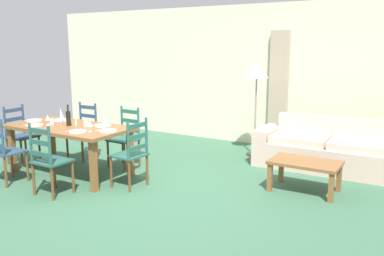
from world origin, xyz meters
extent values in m
cube|color=#366146|center=(0.00, 0.00, -0.01)|extent=(9.60, 9.60, 0.02)
cube|color=beige|center=(0.00, 3.30, 1.35)|extent=(9.60, 0.16, 2.70)
cube|color=tan|center=(0.77, 3.16, 1.10)|extent=(0.35, 0.08, 2.20)
cube|color=brown|center=(-1.33, -0.04, 0.72)|extent=(1.90, 0.96, 0.05)
cube|color=brown|center=(-2.18, -0.42, 0.35)|extent=(0.08, 0.08, 0.70)
cube|color=brown|center=(-0.48, -0.42, 0.35)|extent=(0.08, 0.08, 0.70)
cube|color=brown|center=(-2.18, 0.34, 0.35)|extent=(0.08, 0.08, 0.70)
cube|color=brown|center=(-0.48, 0.34, 0.35)|extent=(0.08, 0.08, 0.70)
cube|color=#2A445A|center=(-1.80, -0.76, 0.45)|extent=(0.43, 0.41, 0.03)
cylinder|color=brown|center=(-1.98, -0.59, 0.22)|extent=(0.04, 0.04, 0.43)
cylinder|color=brown|center=(-1.62, -0.59, 0.22)|extent=(0.04, 0.04, 0.43)
cylinder|color=brown|center=(-1.63, -0.93, 0.22)|extent=(0.04, 0.04, 0.43)
cylinder|color=#2A445A|center=(-1.63, -0.93, 0.71)|extent=(0.04, 0.04, 0.50)
cube|color=#265249|center=(-0.88, -0.76, 0.45)|extent=(0.42, 0.40, 0.03)
cylinder|color=brown|center=(-1.05, -0.59, 0.22)|extent=(0.04, 0.04, 0.43)
cylinder|color=brown|center=(-0.69, -0.59, 0.22)|extent=(0.04, 0.04, 0.43)
cylinder|color=brown|center=(-1.06, -0.93, 0.22)|extent=(0.04, 0.04, 0.43)
cylinder|color=brown|center=(-0.70, -0.93, 0.22)|extent=(0.04, 0.04, 0.43)
cylinder|color=#265249|center=(-1.06, -0.93, 0.71)|extent=(0.04, 0.04, 0.50)
cylinder|color=#265249|center=(-0.70, -0.93, 0.71)|extent=(0.04, 0.04, 0.50)
cube|color=#265249|center=(-0.88, -0.93, 0.58)|extent=(0.38, 0.03, 0.06)
cube|color=#265249|center=(-0.88, -0.93, 0.73)|extent=(0.38, 0.03, 0.06)
cube|color=#265249|center=(-0.88, -0.93, 0.88)|extent=(0.38, 0.03, 0.06)
cube|color=#2D4259|center=(-1.82, 0.67, 0.45)|extent=(0.42, 0.40, 0.03)
cylinder|color=brown|center=(-1.64, 0.50, 0.22)|extent=(0.04, 0.04, 0.43)
cylinder|color=brown|center=(-2.00, 0.50, 0.22)|extent=(0.04, 0.04, 0.43)
cylinder|color=brown|center=(-1.64, 0.84, 0.22)|extent=(0.04, 0.04, 0.43)
cylinder|color=brown|center=(-2.00, 0.84, 0.22)|extent=(0.04, 0.04, 0.43)
cylinder|color=#2D4259|center=(-1.64, 0.84, 0.71)|extent=(0.04, 0.04, 0.50)
cylinder|color=#2D4259|center=(-2.00, 0.84, 0.71)|extent=(0.04, 0.04, 0.50)
cube|color=#2D4259|center=(-1.82, 0.84, 0.58)|extent=(0.38, 0.03, 0.06)
cube|color=#2D4259|center=(-1.82, 0.84, 0.73)|extent=(0.38, 0.03, 0.06)
cube|color=#2D4259|center=(-1.82, 0.84, 0.88)|extent=(0.38, 0.03, 0.06)
cube|color=#245A4A|center=(-0.90, 0.67, 0.45)|extent=(0.44, 0.42, 0.03)
cylinder|color=brown|center=(-0.73, 0.49, 0.22)|extent=(0.04, 0.04, 0.43)
cylinder|color=brown|center=(-1.09, 0.51, 0.22)|extent=(0.04, 0.04, 0.43)
cylinder|color=brown|center=(-0.71, 0.83, 0.22)|extent=(0.04, 0.04, 0.43)
cylinder|color=brown|center=(-1.07, 0.85, 0.22)|extent=(0.04, 0.04, 0.43)
cylinder|color=#245A4A|center=(-0.71, 0.83, 0.71)|extent=(0.04, 0.04, 0.50)
cylinder|color=#245A4A|center=(-1.07, 0.85, 0.71)|extent=(0.04, 0.04, 0.50)
cube|color=#245A4A|center=(-0.89, 0.84, 0.58)|extent=(0.38, 0.04, 0.06)
cube|color=#245A4A|center=(-0.89, 0.84, 0.73)|extent=(0.38, 0.04, 0.06)
cube|color=#245A4A|center=(-0.89, 0.84, 0.88)|extent=(0.38, 0.04, 0.06)
cube|color=navy|center=(-2.47, -0.02, 0.45)|extent=(0.42, 0.44, 0.03)
cylinder|color=brown|center=(-2.30, 0.17, 0.22)|extent=(0.04, 0.04, 0.43)
cylinder|color=brown|center=(-2.29, -0.19, 0.22)|extent=(0.04, 0.04, 0.43)
cylinder|color=brown|center=(-2.64, 0.15, 0.22)|extent=(0.04, 0.04, 0.43)
cylinder|color=brown|center=(-2.63, -0.21, 0.22)|extent=(0.04, 0.04, 0.43)
cylinder|color=navy|center=(-2.64, 0.15, 0.71)|extent=(0.04, 0.04, 0.50)
cylinder|color=navy|center=(-2.63, -0.21, 0.71)|extent=(0.04, 0.04, 0.50)
cube|color=navy|center=(-2.64, -0.03, 0.58)|extent=(0.04, 0.38, 0.06)
cube|color=navy|center=(-2.64, -0.03, 0.73)|extent=(0.04, 0.38, 0.06)
cube|color=navy|center=(-2.64, -0.03, 0.88)|extent=(0.04, 0.38, 0.06)
cube|color=#26584C|center=(-0.22, 0.00, 0.45)|extent=(0.43, 0.45, 0.03)
cylinder|color=brown|center=(-0.40, -0.17, 0.22)|extent=(0.04, 0.04, 0.43)
cylinder|color=brown|center=(-0.38, 0.19, 0.22)|extent=(0.04, 0.04, 0.43)
cylinder|color=brown|center=(-0.06, -0.20, 0.22)|extent=(0.04, 0.04, 0.43)
cylinder|color=brown|center=(-0.04, 0.16, 0.22)|extent=(0.04, 0.04, 0.43)
cylinder|color=#26584C|center=(-0.06, -0.20, 0.71)|extent=(0.04, 0.04, 0.50)
cylinder|color=#26584C|center=(-0.04, 0.16, 0.71)|extent=(0.04, 0.04, 0.50)
cube|color=#26584C|center=(-0.05, -0.02, 0.58)|extent=(0.05, 0.38, 0.06)
cube|color=#26584C|center=(-0.05, -0.02, 0.73)|extent=(0.05, 0.38, 0.06)
cube|color=#26584C|center=(-0.05, -0.02, 0.88)|extent=(0.05, 0.38, 0.06)
cylinder|color=white|center=(-1.78, -0.29, 0.76)|extent=(0.24, 0.24, 0.02)
cube|color=silver|center=(-1.93, -0.29, 0.75)|extent=(0.02, 0.17, 0.01)
cylinder|color=white|center=(-0.88, -0.29, 0.76)|extent=(0.24, 0.24, 0.02)
cube|color=silver|center=(-1.03, -0.29, 0.75)|extent=(0.03, 0.17, 0.01)
cylinder|color=white|center=(-1.78, 0.21, 0.76)|extent=(0.24, 0.24, 0.02)
cube|color=silver|center=(-1.93, 0.21, 0.75)|extent=(0.03, 0.17, 0.01)
cylinder|color=white|center=(-0.88, 0.21, 0.76)|extent=(0.24, 0.24, 0.02)
cube|color=silver|center=(-1.03, 0.21, 0.75)|extent=(0.03, 0.17, 0.01)
cylinder|color=white|center=(-2.11, -0.04, 0.76)|extent=(0.24, 0.24, 0.02)
cube|color=silver|center=(-2.26, -0.04, 0.75)|extent=(0.03, 0.17, 0.01)
cylinder|color=white|center=(-0.55, -0.04, 0.76)|extent=(0.24, 0.24, 0.02)
cube|color=silver|center=(-0.70, -0.04, 0.75)|extent=(0.02, 0.17, 0.01)
cylinder|color=black|center=(-1.34, -0.03, 0.86)|extent=(0.07, 0.07, 0.22)
cylinder|color=black|center=(-1.34, -0.03, 1.01)|extent=(0.02, 0.02, 0.08)
cylinder|color=black|center=(-1.34, -0.03, 1.06)|extent=(0.03, 0.03, 0.02)
cylinder|color=white|center=(-1.64, -0.16, 0.75)|extent=(0.06, 0.06, 0.01)
cylinder|color=white|center=(-1.64, -0.16, 0.79)|extent=(0.01, 0.01, 0.07)
cone|color=white|center=(-1.64, -0.16, 0.87)|extent=(0.06, 0.06, 0.08)
cylinder|color=white|center=(-0.76, -0.18, 0.75)|extent=(0.06, 0.06, 0.01)
cylinder|color=white|center=(-0.76, -0.18, 0.79)|extent=(0.01, 0.01, 0.07)
cone|color=white|center=(-0.76, -0.18, 0.87)|extent=(0.06, 0.06, 0.08)
cylinder|color=white|center=(-1.63, 0.10, 0.75)|extent=(0.06, 0.06, 0.01)
cylinder|color=white|center=(-1.63, 0.10, 0.79)|extent=(0.01, 0.01, 0.07)
cone|color=white|center=(-1.63, 0.10, 0.87)|extent=(0.06, 0.06, 0.08)
cylinder|color=white|center=(-0.73, 0.09, 0.75)|extent=(0.06, 0.06, 0.01)
cylinder|color=white|center=(-0.73, 0.09, 0.79)|extent=(0.01, 0.01, 0.07)
cone|color=white|center=(-0.73, 0.09, 0.87)|extent=(0.06, 0.06, 0.08)
cylinder|color=beige|center=(-1.08, 0.06, 0.80)|extent=(0.07, 0.07, 0.09)
cylinder|color=beige|center=(-1.62, -0.11, 0.80)|extent=(0.07, 0.07, 0.09)
cylinder|color=#998C66|center=(-1.51, -0.02, 0.77)|extent=(0.05, 0.05, 0.04)
cylinder|color=white|center=(-1.51, -0.02, 0.89)|extent=(0.02, 0.02, 0.20)
cylinder|color=#998C66|center=(-1.13, -0.08, 0.77)|extent=(0.05, 0.05, 0.04)
cylinder|color=white|center=(-1.13, -0.08, 0.85)|extent=(0.02, 0.02, 0.11)
cube|color=beige|center=(1.97, 2.19, 0.20)|extent=(1.81, 0.83, 0.40)
cube|color=beige|center=(1.97, 2.49, 0.40)|extent=(1.80, 0.23, 0.80)
cube|color=beige|center=(0.95, 2.18, 0.29)|extent=(0.25, 0.80, 0.58)
cube|color=beige|center=(2.42, 2.15, 0.46)|extent=(0.87, 0.65, 0.12)
cube|color=beige|center=(1.53, 2.14, 0.46)|extent=(0.87, 0.65, 0.12)
cube|color=brown|center=(1.92, 1.04, 0.40)|extent=(0.90, 0.56, 0.04)
cube|color=brown|center=(1.52, 0.81, 0.19)|extent=(0.06, 0.06, 0.38)
cube|color=brown|center=(2.32, 0.81, 0.19)|extent=(0.06, 0.06, 0.38)
cube|color=brown|center=(1.52, 1.27, 0.19)|extent=(0.06, 0.06, 0.38)
cube|color=brown|center=(2.32, 1.27, 0.19)|extent=(0.06, 0.06, 0.38)
cylinder|color=#332D28|center=(0.62, 2.44, 0.01)|extent=(0.28, 0.28, 0.03)
cylinder|color=gray|center=(0.62, 2.44, 0.71)|extent=(0.03, 0.03, 1.35)
cone|color=beige|center=(0.62, 2.44, 1.51)|extent=(0.40, 0.40, 0.26)
camera|label=1|loc=(3.34, -4.22, 1.92)|focal=38.32mm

